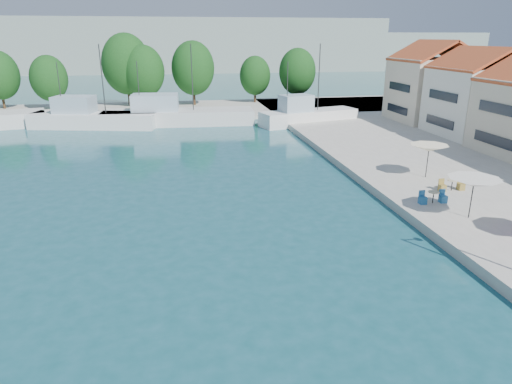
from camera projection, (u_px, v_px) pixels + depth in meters
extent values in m
cube|color=#AAA59A|center=(171.00, 110.00, 67.18)|extent=(90.00, 16.00, 0.60)
cube|color=gray|center=(100.00, 45.00, 147.65)|extent=(180.00, 40.00, 16.00)
cube|color=gray|center=(294.00, 49.00, 178.61)|extent=(140.00, 40.00, 12.00)
cube|color=white|center=(477.00, 102.00, 48.00)|extent=(8.00, 8.50, 7.00)
pyramid|color=#B66428|center=(485.00, 49.00, 46.29)|extent=(8.40, 8.80, 1.80)
cube|color=beige|center=(432.00, 90.00, 56.30)|extent=(8.60, 8.50, 7.50)
pyramid|color=#B66428|center=(437.00, 43.00, 54.51)|extent=(9.00, 8.80, 1.80)
cube|color=silver|center=(95.00, 122.00, 55.86)|extent=(15.71, 7.28, 2.20)
cube|color=#98AEBC|center=(74.00, 104.00, 55.29)|extent=(5.13, 3.99, 2.00)
cylinder|color=#2D2D2D|center=(102.00, 79.00, 54.14)|extent=(0.12, 0.12, 8.00)
cylinder|color=#2D2D2D|center=(60.00, 88.00, 54.71)|extent=(0.10, 0.10, 6.00)
cube|color=silver|center=(179.00, 119.00, 58.04)|extent=(19.08, 5.84, 2.20)
cube|color=#98AEBC|center=(155.00, 102.00, 57.02)|extent=(5.84, 4.05, 2.00)
cylinder|color=#2D2D2D|center=(192.00, 77.00, 56.62)|extent=(0.12, 0.12, 8.00)
cylinder|color=#2D2D2D|center=(138.00, 86.00, 56.15)|extent=(0.10, 0.10, 6.00)
cube|color=white|center=(309.00, 119.00, 57.77)|extent=(13.09, 6.40, 2.20)
cube|color=#98AEBC|center=(296.00, 103.00, 56.33)|extent=(4.32, 3.41, 2.00)
cylinder|color=#2D2D2D|center=(319.00, 77.00, 56.62)|extent=(0.12, 0.12, 8.00)
cylinder|color=#2D2D2D|center=(287.00, 87.00, 55.18)|extent=(0.10, 0.10, 6.00)
cylinder|color=#3F2B19|center=(3.00, 96.00, 66.27)|extent=(0.36, 0.36, 3.66)
cylinder|color=#3F2B19|center=(52.00, 98.00, 65.48)|extent=(0.36, 0.36, 3.38)
ellipsoid|color=#143E13|center=(49.00, 78.00, 64.61)|extent=(5.15, 5.15, 6.43)
cylinder|color=#3F2B19|center=(129.00, 90.00, 69.07)|extent=(0.36, 0.36, 4.72)
ellipsoid|color=#143E13|center=(126.00, 64.00, 67.85)|extent=(7.17, 7.17, 8.96)
cylinder|color=#3F2B19|center=(145.00, 93.00, 68.12)|extent=(0.36, 0.36, 3.98)
ellipsoid|color=#143E13|center=(144.00, 71.00, 67.10)|extent=(6.05, 6.05, 7.56)
cylinder|color=#3F2B19|center=(194.00, 91.00, 69.82)|extent=(0.36, 0.36, 4.23)
ellipsoid|color=#143E13|center=(193.00, 68.00, 68.73)|extent=(6.43, 6.43, 8.03)
cylinder|color=#3F2B19|center=(255.00, 92.00, 72.84)|extent=(0.36, 0.36, 3.20)
ellipsoid|color=#143E13|center=(255.00, 76.00, 72.01)|extent=(4.87, 4.87, 6.09)
cylinder|color=#3F2B19|center=(297.00, 91.00, 71.83)|extent=(0.36, 0.36, 3.74)
ellipsoid|color=#143E13|center=(297.00, 71.00, 70.86)|extent=(5.68, 5.68, 7.10)
cylinder|color=black|center=(471.00, 198.00, 26.19)|extent=(0.06, 0.06, 2.41)
cone|color=silver|center=(474.00, 182.00, 25.89)|extent=(3.00, 3.00, 0.50)
cylinder|color=black|center=(427.00, 161.00, 33.86)|extent=(0.06, 0.06, 2.48)
cone|color=#FCEFC4|center=(429.00, 148.00, 33.54)|extent=(2.82, 2.82, 0.50)
cylinder|color=black|center=(433.00, 198.00, 28.76)|extent=(0.06, 0.06, 0.74)
cylinder|color=#C1B58D|center=(434.00, 192.00, 28.64)|extent=(0.70, 0.70, 0.04)
cube|color=#27699E|center=(443.00, 199.00, 28.92)|extent=(0.42, 0.42, 0.46)
cube|color=#27699E|center=(423.00, 200.00, 28.69)|extent=(0.42, 0.42, 0.46)
cylinder|color=black|center=(452.00, 185.00, 31.13)|extent=(0.06, 0.06, 0.74)
cylinder|color=#C1B58D|center=(453.00, 180.00, 31.01)|extent=(0.70, 0.70, 0.04)
cube|color=olive|center=(461.00, 187.00, 31.29)|extent=(0.42, 0.42, 0.46)
cube|color=olive|center=(442.00, 188.00, 31.06)|extent=(0.42, 0.42, 0.46)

